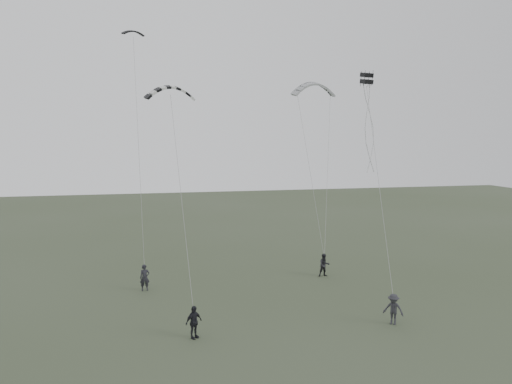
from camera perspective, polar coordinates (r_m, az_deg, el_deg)
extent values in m
plane|color=#38432B|center=(30.78, 0.92, -14.25)|extent=(140.00, 140.00, 0.00)
imported|color=black|center=(36.53, -12.60, -9.53)|extent=(0.71, 0.50, 1.87)
imported|color=black|center=(39.55, 7.81, -8.28)|extent=(0.87, 0.68, 1.78)
imported|color=black|center=(27.91, -7.13, -14.54)|extent=(1.12, 0.94, 1.79)
imported|color=#29292E|center=(30.65, 15.42, -12.79)|extent=(1.32, 1.27, 1.80)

